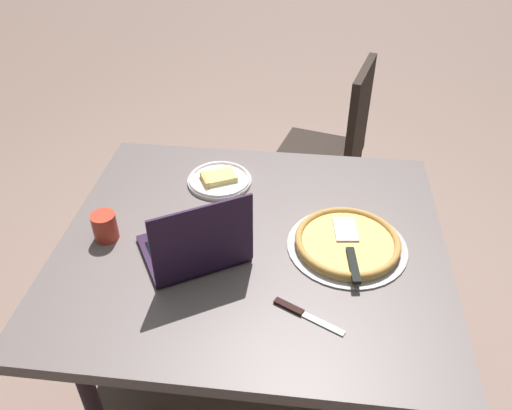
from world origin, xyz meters
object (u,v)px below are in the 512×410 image
(dining_table, at_px, (252,255))
(chair_near, at_px, (334,144))
(drink_cup, at_px, (105,226))
(pizza_tray, at_px, (347,243))
(table_knife, at_px, (301,313))
(pizza_plate, at_px, (219,180))
(laptop, at_px, (196,246))

(dining_table, bearing_deg, chair_near, 74.31)
(dining_table, distance_m, drink_cup, 0.47)
(pizza_tray, distance_m, table_knife, 0.31)
(chair_near, bearing_deg, pizza_plate, -121.73)
(pizza_plate, height_order, table_knife, pizza_plate)
(dining_table, height_order, drink_cup, drink_cup)
(drink_cup, bearing_deg, table_knife, -21.12)
(pizza_plate, xyz_separation_m, pizza_tray, (0.45, -0.30, 0.01))
(pizza_tray, bearing_deg, laptop, -166.76)
(pizza_tray, height_order, drink_cup, drink_cup)
(laptop, distance_m, table_knife, 0.37)
(laptop, relative_size, pizza_tray, 1.02)
(dining_table, xyz_separation_m, laptop, (-0.15, -0.11, 0.12))
(pizza_plate, distance_m, table_knife, 0.67)
(dining_table, height_order, laptop, laptop)
(drink_cup, xyz_separation_m, chair_near, (0.74, 1.05, -0.28))
(pizza_tray, xyz_separation_m, drink_cup, (-0.75, -0.04, 0.03))
(laptop, bearing_deg, pizza_plate, 90.50)
(table_knife, bearing_deg, pizza_tray, 65.73)
(chair_near, bearing_deg, table_knife, -95.11)
(dining_table, bearing_deg, drink_cup, -174.63)
(dining_table, xyz_separation_m, pizza_tray, (0.30, -0.00, 0.08))
(pizza_tray, bearing_deg, table_knife, -114.27)
(laptop, height_order, pizza_plate, laptop)
(laptop, distance_m, pizza_plate, 0.41)
(pizza_tray, bearing_deg, chair_near, 90.68)
(pizza_tray, xyz_separation_m, table_knife, (-0.13, -0.28, -0.01))
(laptop, bearing_deg, chair_near, 68.63)
(pizza_tray, height_order, chair_near, chair_near)
(dining_table, xyz_separation_m, pizza_plate, (-0.16, 0.30, 0.08))
(dining_table, height_order, pizza_tray, pizza_tray)
(drink_cup, distance_m, chair_near, 1.32)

